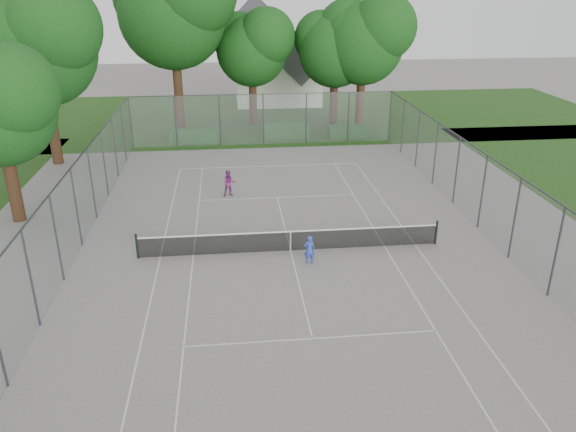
{
  "coord_description": "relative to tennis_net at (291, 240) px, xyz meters",
  "views": [
    {
      "loc": [
        -2.41,
        -21.38,
        10.71
      ],
      "look_at": [
        0.0,
        1.0,
        1.2
      ],
      "focal_mm": 35.0,
      "sensor_mm": 36.0,
      "label": 1
    }
  ],
  "objects": [
    {
      "name": "tree_far_midleft",
      "position": [
        -0.34,
        22.91,
        5.63
      ],
      "size": [
        6.22,
        5.68,
        8.94
      ],
      "color": "#331E12",
      "rests_on": "ground"
    },
    {
      "name": "perimeter_fence",
      "position": [
        0.0,
        0.0,
        1.3
      ],
      "size": [
        18.08,
        34.08,
        3.52
      ],
      "color": "#38383D",
      "rests_on": "ground"
    },
    {
      "name": "house",
      "position": [
        2.29,
        31.46,
        3.31
      ],
      "size": [
        7.63,
        5.92,
        9.5
      ],
      "color": "silver",
      "rests_on": "ground"
    },
    {
      "name": "tree_side_back",
      "position": [
        -13.11,
        13.86,
        6.94
      ],
      "size": [
        7.54,
        6.89,
        10.85
      ],
      "color": "#331E12",
      "rests_on": "ground"
    },
    {
      "name": "tree_far_midright",
      "position": [
        5.86,
        21.52,
        5.73
      ],
      "size": [
        6.32,
        5.77,
        9.08
      ],
      "color": "#331E12",
      "rests_on": "ground"
    },
    {
      "name": "tree_far_right",
      "position": [
        7.77,
        20.72,
        6.34
      ],
      "size": [
        6.94,
        6.33,
        9.97
      ],
      "color": "#331E12",
      "rests_on": "ground"
    },
    {
      "name": "hedge_mid",
      "position": [
        1.7,
        18.59,
        0.03
      ],
      "size": [
        3.43,
        0.98,
        1.08
      ],
      "primitive_type": "cube",
      "color": "#184C19",
      "rests_on": "ground"
    },
    {
      "name": "woman_player",
      "position": [
        -2.51,
        6.93,
        0.2
      ],
      "size": [
        0.76,
        0.63,
        1.42
      ],
      "primitive_type": "imported",
      "rotation": [
        0.0,
        0.0,
        0.15
      ],
      "color": "#812B76",
      "rests_on": "ground"
    },
    {
      "name": "grass_far",
      "position": [
        0.0,
        26.0,
        -0.51
      ],
      "size": [
        60.0,
        20.0,
        0.0
      ],
      "primitive_type": "cube",
      "color": "#1C3E11",
      "rests_on": "ground"
    },
    {
      "name": "court_markings",
      "position": [
        0.0,
        0.0,
        -0.5
      ],
      "size": [
        11.03,
        23.83,
        0.01
      ],
      "color": "silver",
      "rests_on": "ground"
    },
    {
      "name": "girl_player",
      "position": [
        0.63,
        -1.2,
        0.1
      ],
      "size": [
        0.47,
        0.33,
        1.23
      ],
      "primitive_type": "imported",
      "rotation": [
        0.0,
        0.0,
        3.21
      ],
      "color": "#3345BF",
      "rests_on": "ground"
    },
    {
      "name": "tree_far_left",
      "position": [
        -6.03,
        22.66,
        8.5
      ],
      "size": [
        9.11,
        8.32,
        13.1
      ],
      "color": "#331E12",
      "rests_on": "ground"
    },
    {
      "name": "hedge_right",
      "position": [
        6.26,
        18.22,
        -0.09
      ],
      "size": [
        2.83,
        1.04,
        0.85
      ],
      "primitive_type": "cube",
      "color": "#184C19",
      "rests_on": "ground"
    },
    {
      "name": "tennis_net",
      "position": [
        0.0,
        0.0,
        0.0
      ],
      "size": [
        12.87,
        0.1,
        1.1
      ],
      "color": "black",
      "rests_on": "ground"
    },
    {
      "name": "hedge_left",
      "position": [
        -4.82,
        17.95,
        -0.07
      ],
      "size": [
        3.53,
        1.06,
        0.88
      ],
      "primitive_type": "cube",
      "color": "#184C19",
      "rests_on": "ground"
    },
    {
      "name": "ground",
      "position": [
        0.0,
        0.0,
        -0.51
      ],
      "size": [
        120.0,
        120.0,
        0.0
      ],
      "primitive_type": "plane",
      "color": "slate",
      "rests_on": "ground"
    }
  ]
}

